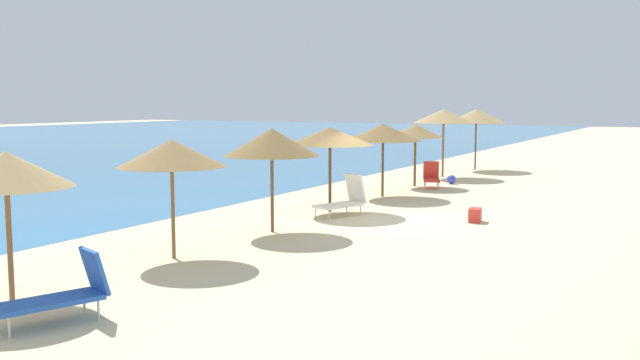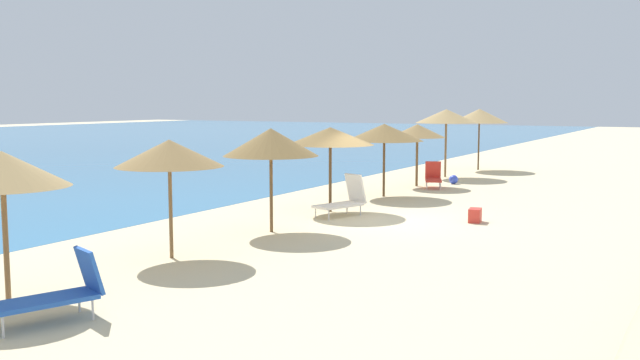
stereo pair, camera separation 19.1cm
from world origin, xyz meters
name	(u,v)px [view 1 (the left image)]	position (x,y,z in m)	size (l,w,h in m)	color
ground_plane	(373,220)	(0.00, 0.00, 0.00)	(160.00, 160.00, 0.00)	beige
beach_umbrella_1	(6,170)	(-10.06, 1.86, 2.15)	(2.13, 2.13, 2.44)	brown
beach_umbrella_2	(172,153)	(-6.33, 1.65, 2.18)	(2.22, 2.22, 2.46)	brown
beach_umbrella_3	(272,142)	(-2.85, 1.45, 2.23)	(2.36, 2.36, 2.58)	brown
beach_umbrella_4	(330,136)	(0.75, 1.73, 2.22)	(2.57, 2.57, 2.49)	brown
beach_umbrella_5	(383,132)	(4.57, 1.71, 2.19)	(2.65, 2.65, 2.48)	brown
beach_umbrella_6	(415,131)	(7.90, 1.82, 2.12)	(2.13, 2.13, 2.38)	brown
beach_umbrella_7	(444,116)	(11.65, 1.97, 2.61)	(2.62, 2.62, 2.91)	brown
beach_umbrella_8	(476,116)	(15.47, 1.66, 2.56)	(2.67, 2.67, 2.89)	brown
lounge_chair_0	(431,177)	(7.79, 1.11, 0.41)	(1.40, 1.02, 0.97)	red
lounge_chair_1	(344,200)	(0.24, 1.01, 0.46)	(1.68, 1.10, 1.17)	white
lounge_chair_2	(62,293)	(-10.45, 0.25, 0.44)	(1.68, 1.14, 1.04)	blue
beach_ball	(451,179)	(9.27, 0.81, 0.18)	(0.36, 0.36, 0.36)	blue
cooler_box	(475,215)	(1.01, -2.56, 0.19)	(0.50, 0.31, 0.37)	red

